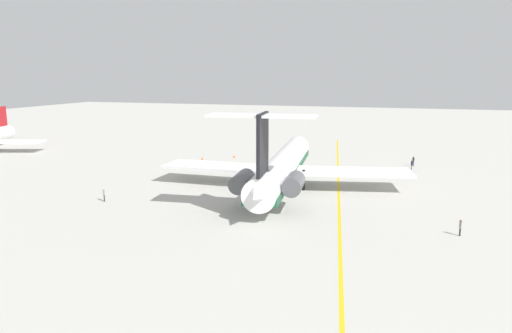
% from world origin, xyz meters
% --- Properties ---
extents(ground, '(335.56, 335.56, 0.00)m').
position_xyz_m(ground, '(0.00, 0.00, 0.00)').
color(ground, '#B7B5AD').
extents(main_jetliner, '(40.22, 35.56, 11.71)m').
position_xyz_m(main_jetliner, '(-4.38, 7.97, 3.19)').
color(main_jetliner, white).
rests_on(main_jetliner, ground).
extents(ground_crew_near_nose, '(0.42, 0.28, 1.77)m').
position_xyz_m(ground_crew_near_nose, '(-17.49, 27.58, 1.12)').
color(ground_crew_near_nose, black).
rests_on(ground_crew_near_nose, ground).
extents(ground_crew_near_tail, '(0.43, 0.27, 1.69)m').
position_xyz_m(ground_crew_near_tail, '(15.56, -9.37, 1.07)').
color(ground_crew_near_tail, black).
rests_on(ground_crew_near_tail, ground).
extents(ground_crew_portside, '(0.28, 0.37, 1.72)m').
position_xyz_m(ground_crew_portside, '(18.75, -9.66, 1.09)').
color(ground_crew_portside, black).
rests_on(ground_crew_portside, ground).
extents(ground_crew_starboard, '(0.41, 0.26, 1.64)m').
position_xyz_m(ground_crew_starboard, '(-17.96, -13.72, 1.04)').
color(ground_crew_starboard, black).
rests_on(ground_crew_starboard, ground).
extents(safety_cone_nose, '(0.40, 0.40, 0.55)m').
position_xyz_m(safety_cone_nose, '(17.29, 22.92, 0.28)').
color(safety_cone_nose, '#EA590F').
rests_on(safety_cone_nose, ground).
extents(safety_cone_wingtip, '(0.40, 0.40, 0.55)m').
position_xyz_m(safety_cone_wingtip, '(13.58, 27.93, 0.28)').
color(safety_cone_wingtip, '#EA590F').
rests_on(safety_cone_wingtip, ground).
extents(taxiway_centreline, '(102.73, 15.01, 0.01)m').
position_xyz_m(taxiway_centreline, '(-3.26, 0.22, 0.00)').
color(taxiway_centreline, gold).
rests_on(taxiway_centreline, ground).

